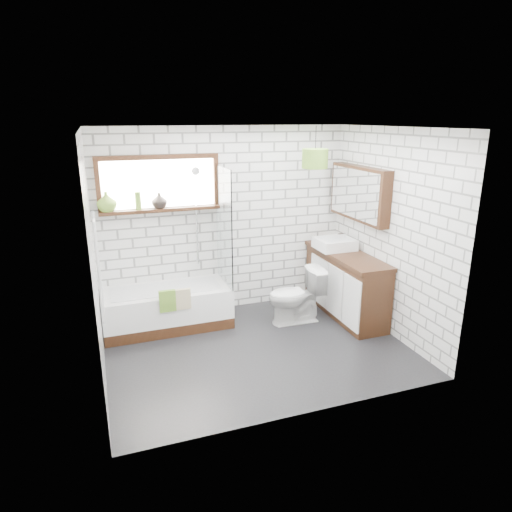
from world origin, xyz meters
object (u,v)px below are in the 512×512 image
object	(u,v)px
toilet	(296,296)
vanity	(345,284)
basin	(335,244)
pendant	(315,159)
bathtub	(167,308)

from	to	relation	value
toilet	vanity	bearing A→B (deg)	92.69
vanity	basin	distance (m)	0.57
vanity	basin	size ratio (longest dim) A/B	3.10
toilet	pendant	bearing A→B (deg)	127.54
bathtub	vanity	xyz separation A→B (m)	(2.35, -0.42, 0.18)
toilet	pendant	xyz separation A→B (m)	(0.32, 0.22, 1.73)
basin	toilet	bearing A→B (deg)	-159.97
basin	vanity	bearing A→B (deg)	-76.07
bathtub	basin	distance (m)	2.39
basin	toilet	size ratio (longest dim) A/B	0.67
vanity	pendant	world-z (taller)	pendant
toilet	bathtub	bearing A→B (deg)	-102.44
bathtub	toilet	bearing A→B (deg)	-14.81
bathtub	vanity	size ratio (longest dim) A/B	1.04
vanity	pendant	xyz separation A→B (m)	(-0.42, 0.22, 1.66)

